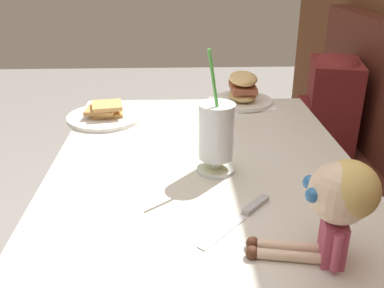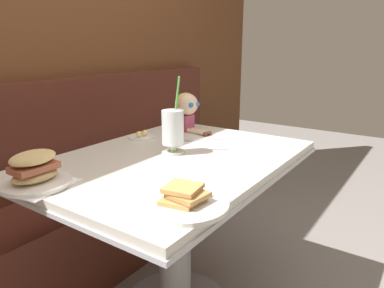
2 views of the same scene
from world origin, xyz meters
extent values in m
cube|color=brown|center=(0.00, 1.05, 1.20)|extent=(4.40, 0.08, 2.40)
cube|color=#512319|center=(0.00, 0.77, 0.23)|extent=(2.60, 0.48, 0.45)
cube|color=#512319|center=(0.00, 0.96, 0.73)|extent=(2.60, 0.10, 0.55)
cube|color=silver|center=(0.00, 0.18, 0.72)|extent=(1.10, 0.80, 0.03)
cube|color=#B7BABF|center=(0.00, 0.18, 0.70)|extent=(1.11, 0.81, 0.02)
cylinder|color=#A5A8AD|center=(0.00, 0.18, 0.37)|extent=(0.14, 0.14, 0.65)
cylinder|color=white|center=(-0.35, -0.13, 0.75)|extent=(0.25, 0.25, 0.01)
cube|color=tan|center=(-0.36, -0.12, 0.76)|extent=(0.11, 0.11, 0.01)
cube|color=#B78447|center=(-0.35, -0.14, 0.78)|extent=(0.10, 0.10, 0.01)
cube|color=tan|center=(-0.34, -0.12, 0.79)|extent=(0.11, 0.11, 0.01)
cylinder|color=silver|center=(0.03, 0.21, 0.74)|extent=(0.10, 0.10, 0.01)
cylinder|color=silver|center=(0.03, 0.21, 0.77)|extent=(0.03, 0.03, 0.03)
cylinder|color=silver|center=(0.03, 0.21, 0.85)|extent=(0.09, 0.09, 0.14)
cylinder|color=#E0DB6B|center=(0.03, 0.21, 0.84)|extent=(0.08, 0.08, 0.13)
cylinder|color=#51B74C|center=(0.05, 0.20, 0.95)|extent=(0.01, 0.04, 0.22)
cube|color=white|center=(-0.50, 0.35, 0.74)|extent=(0.23, 0.23, 0.00)
cylinder|color=white|center=(-0.50, 0.35, 0.75)|extent=(0.22, 0.22, 0.01)
ellipsoid|color=tan|center=(-0.50, 0.35, 0.77)|extent=(0.15, 0.10, 0.04)
cube|color=#995138|center=(-0.50, 0.35, 0.80)|extent=(0.14, 0.09, 0.02)
ellipsoid|color=tan|center=(-0.50, 0.35, 0.83)|extent=(0.15, 0.10, 0.04)
cylinder|color=white|center=(0.14, 0.48, 0.74)|extent=(0.12, 0.12, 0.01)
sphere|color=#F4E07A|center=(0.12, 0.48, 0.76)|extent=(0.03, 0.03, 0.03)
sphere|color=#F4E07A|center=(0.16, 0.47, 0.76)|extent=(0.03, 0.03, 0.03)
cube|color=silver|center=(0.30, 0.20, 0.74)|extent=(0.12, 0.11, 0.00)
cube|color=#B2B5BA|center=(0.21, 0.28, 0.75)|extent=(0.08, 0.07, 0.01)
cube|color=#B74C6B|center=(0.39, 0.39, 0.78)|extent=(0.07, 0.05, 0.08)
sphere|color=beige|center=(0.39, 0.39, 0.88)|extent=(0.11, 0.11, 0.11)
ellipsoid|color=#D8B766|center=(0.39, 0.40, 0.89)|extent=(0.13, 0.12, 0.10)
sphere|color=#2D6BB2|center=(0.36, 0.34, 0.88)|extent=(0.03, 0.03, 0.03)
sphere|color=#2D6BB2|center=(0.40, 0.33, 0.88)|extent=(0.03, 0.03, 0.03)
cylinder|color=beige|center=(0.36, 0.31, 0.75)|extent=(0.04, 0.12, 0.02)
cylinder|color=beige|center=(0.39, 0.30, 0.75)|extent=(0.04, 0.12, 0.02)
sphere|color=#4C2819|center=(0.35, 0.25, 0.75)|extent=(0.03, 0.03, 0.03)
sphere|color=#4C2819|center=(0.38, 0.24, 0.75)|extent=(0.03, 0.03, 0.03)
cylinder|color=#B74C6B|center=(0.35, 0.39, 0.79)|extent=(0.02, 0.02, 0.07)
cylinder|color=#B74C6B|center=(0.43, 0.38, 0.79)|extent=(0.02, 0.02, 0.07)
camera|label=1|loc=(1.01, 0.11, 1.25)|focal=40.59mm
camera|label=2|loc=(-1.10, -0.67, 1.18)|focal=33.73mm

